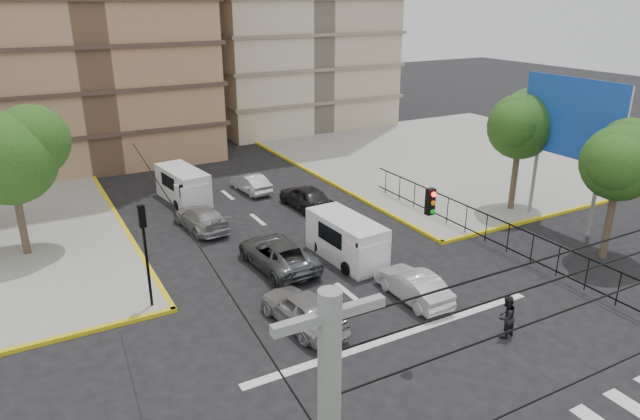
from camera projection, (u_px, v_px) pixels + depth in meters
ground at (419, 351)px, 20.80m from camera, size 160.00×160.00×0.00m
sidewalk_ne at (461, 155)px, 46.23m from camera, size 26.00×26.00×0.15m
stop_line at (400, 335)px, 21.78m from camera, size 13.00×0.40×0.01m
park_fence at (506, 255)px, 28.57m from camera, size 0.10×22.50×1.66m
billboard at (572, 120)px, 30.16m from camera, size 0.36×6.20×8.10m
tree_park_a at (622, 159)px, 26.62m from camera, size 4.41×3.60×6.83m
tree_park_c at (522, 123)px, 32.70m from camera, size 4.65×3.80×7.25m
tree_tudor at (11, 154)px, 26.71m from camera, size 5.39×4.40×7.43m
traffic_light_nw at (144, 239)px, 22.57m from camera, size 0.28×0.22×4.40m
traffic_light_hanging at (474, 218)px, 17.06m from camera, size 18.00×9.12×0.92m
van_right_lane at (349, 241)px, 27.57m from camera, size 2.10×4.81×2.13m
van_left_lane at (184, 187)px, 35.58m from camera, size 2.39×4.83×2.09m
car_silver_front_left at (303, 309)px, 22.17m from camera, size 2.24×4.49×1.47m
car_white_front_right at (413, 285)px, 24.17m from camera, size 1.42×3.98×1.31m
car_grey_mid_left at (278, 253)px, 27.05m from camera, size 2.59×5.20×1.42m
car_silver_rear_left at (201, 218)px, 31.57m from camera, size 2.30×4.70×1.32m
car_darkgrey_mid_right at (306, 197)px, 34.64m from camera, size 2.00×4.41×1.47m
car_white_rear_right at (251, 183)px, 37.59m from camera, size 1.62×3.81×1.22m
pedestrian_crosswalk at (506, 317)px, 21.40m from camera, size 0.93×0.77×1.71m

